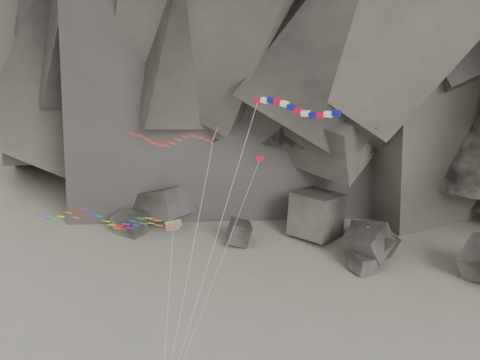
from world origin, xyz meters
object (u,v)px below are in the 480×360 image
(banner_kite, at_px, (293,111))
(pennant_kite, at_px, (237,219))
(parafoil_kite, at_px, (100,218))
(delta_kite, at_px, (166,138))

(banner_kite, relative_size, pennant_kite, 1.20)
(banner_kite, bearing_deg, pennant_kite, -135.61)
(banner_kite, relative_size, parafoil_kite, 1.56)
(delta_kite, distance_m, pennant_kite, 11.06)
(delta_kite, relative_size, banner_kite, 0.88)
(parafoil_kite, distance_m, pennant_kite, 12.57)
(delta_kite, xyz_separation_m, banner_kite, (12.64, -3.08, 4.32))
(delta_kite, height_order, parafoil_kite, delta_kite)
(banner_kite, height_order, parafoil_kite, banner_kite)
(banner_kite, height_order, pennant_kite, banner_kite)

